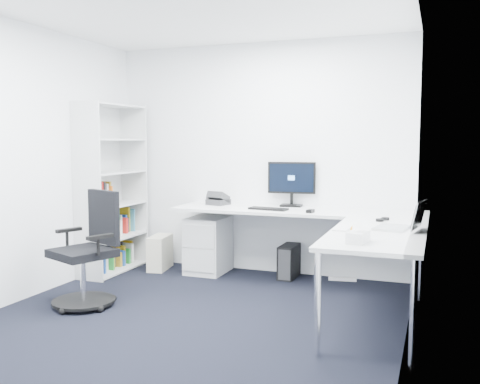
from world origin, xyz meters
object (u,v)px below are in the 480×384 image
(l_desk, at_px, (287,252))
(bookshelf, at_px, (111,188))
(laptop, at_px, (392,214))
(monitor, at_px, (291,184))
(task_chair, at_px, (82,250))

(l_desk, relative_size, bookshelf, 1.38)
(l_desk, bearing_deg, laptop, -29.31)
(monitor, relative_size, laptop, 1.49)
(monitor, bearing_deg, l_desk, -83.85)
(bookshelf, height_order, monitor, bookshelf)
(bookshelf, distance_m, laptop, 3.33)
(bookshelf, height_order, task_chair, bookshelf)
(monitor, bearing_deg, task_chair, -135.53)
(l_desk, height_order, laptop, laptop)
(monitor, bearing_deg, bookshelf, -170.19)
(task_chair, relative_size, monitor, 1.97)
(monitor, distance_m, laptop, 1.73)
(task_chair, height_order, monitor, monitor)
(task_chair, xyz_separation_m, monitor, (1.53, 1.83, 0.53))
(l_desk, distance_m, laptop, 1.36)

